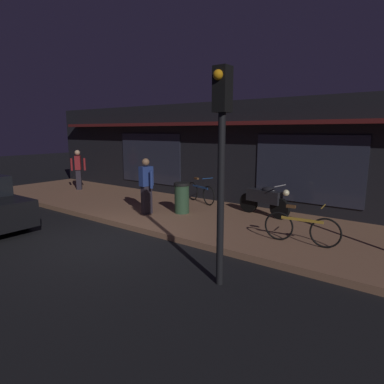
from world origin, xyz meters
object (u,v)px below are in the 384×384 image
at_px(bicycle_extra, 200,192).
at_px(person_photographer, 78,169).
at_px(trash_bin, 182,198).
at_px(person_bystander, 146,185).
at_px(traffic_light_pole, 221,140).
at_px(motorcycle, 265,199).
at_px(bicycle_parked, 301,228).

bearing_deg(bicycle_extra, person_photographer, -170.15).
bearing_deg(trash_bin, bicycle_extra, 104.86).
relative_size(person_bystander, traffic_light_pole, 0.46).
distance_m(motorcycle, bicycle_extra, 2.58).
distance_m(bicycle_parked, person_photographer, 9.97).
xyz_separation_m(bicycle_extra, person_photographer, (-5.64, -0.98, 0.52)).
relative_size(bicycle_parked, person_bystander, 0.99).
bearing_deg(trash_bin, bicycle_parked, -8.74).
bearing_deg(person_bystander, person_photographer, 166.55).
relative_size(bicycle_extra, person_photographer, 0.94).
height_order(bicycle_parked, trash_bin, trash_bin).
distance_m(motorcycle, trash_bin, 2.46).
xyz_separation_m(bicycle_parked, person_photographer, (-9.89, 1.14, 0.52)).
xyz_separation_m(motorcycle, traffic_light_pole, (1.14, -4.26, 1.83)).
distance_m(bicycle_parked, bicycle_extra, 4.75).
distance_m(bicycle_extra, traffic_light_pole, 6.20).
xyz_separation_m(bicycle_parked, bicycle_extra, (-4.25, 2.12, 0.00)).
bearing_deg(person_photographer, traffic_light_pole, -21.10).
xyz_separation_m(bicycle_parked, traffic_light_pole, (-0.56, -2.47, 1.97)).
relative_size(person_bystander, trash_bin, 1.80).
xyz_separation_m(motorcycle, person_photographer, (-8.20, -0.66, 0.38)).
relative_size(bicycle_extra, person_bystander, 0.94).
xyz_separation_m(trash_bin, traffic_light_pole, (3.29, -3.06, 1.86)).
bearing_deg(motorcycle, bicycle_extra, 172.84).
bearing_deg(traffic_light_pole, bicycle_extra, 128.87).
relative_size(bicycle_parked, person_photographer, 0.99).
height_order(person_bystander, trash_bin, person_bystander).
xyz_separation_m(bicycle_parked, person_bystander, (-4.62, -0.12, 0.52)).
bearing_deg(person_bystander, bicycle_parked, 1.55).
bearing_deg(traffic_light_pole, motorcycle, 104.97).
height_order(bicycle_extra, traffic_light_pole, traffic_light_pole).
distance_m(person_photographer, traffic_light_pole, 10.11).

